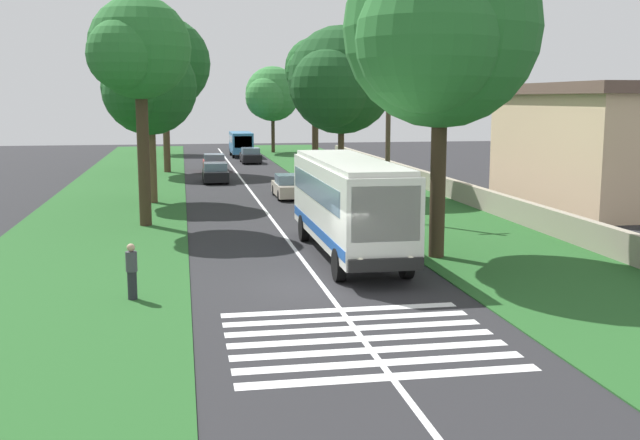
{
  "coord_description": "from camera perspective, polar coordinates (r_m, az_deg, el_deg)",
  "views": [
    {
      "loc": [
        -23.53,
        4.33,
        5.96
      ],
      "look_at": [
        3.5,
        -0.54,
        1.6
      ],
      "focal_mm": 42.95,
      "sensor_mm": 36.0,
      "label": 1
    }
  ],
  "objects": [
    {
      "name": "roadside_tree_left_1",
      "position": [
        63.62,
        -11.73,
        11.19
      ],
      "size": [
        8.62,
        7.36,
        12.42
      ],
      "color": "#4C3826",
      "rests_on": "grass_verge_left"
    },
    {
      "name": "roadside_tree_right_2",
      "position": [
        56.86,
        -0.52,
        11.06
      ],
      "size": [
        5.75,
        4.56,
        10.36
      ],
      "color": "#3D2D1E",
      "rests_on": "grass_verge_right"
    },
    {
      "name": "roadside_tree_right_3",
      "position": [
        28.77,
        8.63,
        13.5
      ],
      "size": [
        8.71,
        7.2,
        12.03
      ],
      "color": "#3D2D1E",
      "rests_on": "grass_verge_right"
    },
    {
      "name": "grass_verge_left",
      "position": [
        39.18,
        -15.76,
        -0.04
      ],
      "size": [
        120.0,
        8.0,
        0.04
      ],
      "primitive_type": "cube",
      "color": "#235623",
      "rests_on": "ground"
    },
    {
      "name": "roadside_tree_left_3",
      "position": [
        36.85,
        -13.47,
        12.05
      ],
      "size": [
        5.92,
        4.7,
        10.58
      ],
      "color": "#3D2D1E",
      "rests_on": "grass_verge_left"
    },
    {
      "name": "trailing_car_0",
      "position": [
        46.55,
        -2.28,
        2.48
      ],
      "size": [
        4.3,
        1.78,
        1.43
      ],
      "color": "#B7A893",
      "rests_on": "ground"
    },
    {
      "name": "trailing_minibus_0",
      "position": [
        80.14,
        -5.91,
        5.82
      ],
      "size": [
        6.0,
        2.14,
        2.53
      ],
      "color": "teal",
      "rests_on": "ground"
    },
    {
      "name": "trailing_car_2",
      "position": [
        64.24,
        -7.89,
        4.21
      ],
      "size": [
        4.3,
        1.78,
        1.43
      ],
      "color": "#B21E1E",
      "rests_on": "ground"
    },
    {
      "name": "coach_bus",
      "position": [
        28.98,
        2.09,
        1.45
      ],
      "size": [
        11.16,
        2.62,
        3.73
      ],
      "color": "silver",
      "rests_on": "ground"
    },
    {
      "name": "zebra_crossing",
      "position": [
        19.46,
        3.18,
        -8.83
      ],
      "size": [
        5.85,
        6.8,
        0.01
      ],
      "color": "silver",
      "rests_on": "ground"
    },
    {
      "name": "trailing_car_3",
      "position": [
        72.2,
        -5.2,
        4.78
      ],
      "size": [
        4.3,
        1.78,
        1.43
      ],
      "color": "black",
      "rests_on": "ground"
    },
    {
      "name": "roadside_tree_right_1",
      "position": [
        46.9,
        1.34,
        10.15
      ],
      "size": [
        7.97,
        6.59,
        10.3
      ],
      "color": "#4C3826",
      "rests_on": "grass_verge_right"
    },
    {
      "name": "utility_pole",
      "position": [
        37.67,
        5.09,
        6.34
      ],
      "size": [
        0.24,
        1.4,
        8.08
      ],
      "color": "#473828",
      "rests_on": "grass_verge_right"
    },
    {
      "name": "roadside_building",
      "position": [
        46.05,
        20.93,
        5.29
      ],
      "size": [
        13.85,
        9.47,
        6.81
      ],
      "color": "beige",
      "rests_on": "ground"
    },
    {
      "name": "ground",
      "position": [
        24.66,
        0.21,
        -4.97
      ],
      "size": [
        160.0,
        160.0,
        0.0
      ],
      "primitive_type": "plane",
      "color": "#262628"
    },
    {
      "name": "roadside_tree_left_0",
      "position": [
        84.78,
        -11.55,
        8.75
      ],
      "size": [
        5.86,
        4.84,
        8.37
      ],
      "color": "#4C3826",
      "rests_on": "grass_verge_left"
    },
    {
      "name": "roadside_tree_right_0",
      "position": [
        85.66,
        -3.69,
        9.24
      ],
      "size": [
        7.55,
        6.15,
        9.48
      ],
      "color": "#3D2D1E",
      "rests_on": "grass_verge_right"
    },
    {
      "name": "pedestrian",
      "position": [
        23.44,
        -13.85,
        -3.7
      ],
      "size": [
        0.34,
        0.34,
        1.69
      ],
      "color": "#26262D",
      "rests_on": "grass_verge_left"
    },
    {
      "name": "trailing_car_1",
      "position": [
        55.72,
        -7.8,
        3.49
      ],
      "size": [
        4.3,
        1.78,
        1.43
      ],
      "color": "black",
      "rests_on": "ground"
    },
    {
      "name": "grass_verge_right",
      "position": [
        40.95,
        7.72,
        0.6
      ],
      "size": [
        120.0,
        8.0,
        0.04
      ],
      "primitive_type": "cube",
      "color": "#235623",
      "rests_on": "ground"
    },
    {
      "name": "roadside_tree_left_2",
      "position": [
        45.05,
        -12.75,
        9.39
      ],
      "size": [
        6.54,
        5.37,
        9.24
      ],
      "color": "brown",
      "rests_on": "grass_verge_left"
    },
    {
      "name": "centre_line",
      "position": [
        39.23,
        -3.76,
        0.27
      ],
      "size": [
        110.0,
        0.16,
        0.01
      ],
      "primitive_type": "cube",
      "color": "silver",
      "rests_on": "ground"
    },
    {
      "name": "roadside_wall",
      "position": [
        46.66,
        9.83,
        2.3
      ],
      "size": [
        70.0,
        0.4,
        1.13
      ],
      "primitive_type": "cube",
      "color": "#9E937F",
      "rests_on": "grass_verge_right"
    }
  ]
}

